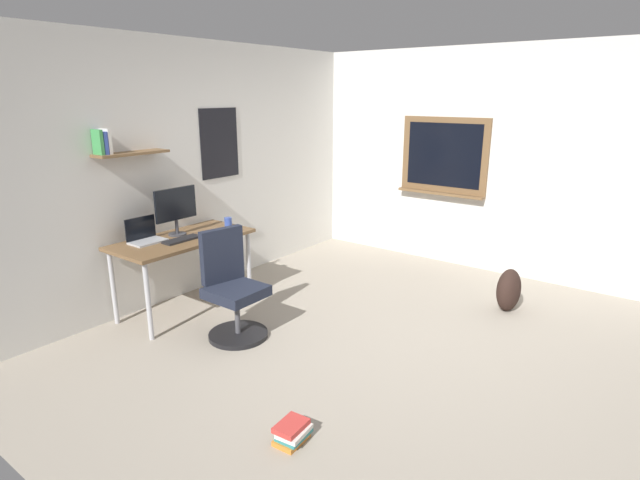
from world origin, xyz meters
The scene contains 12 objects.
ground_plane centered at (0.00, 0.00, 0.00)m, with size 5.20×5.20×0.00m, color #9E9384.
wall_back centered at (0.00, 2.45, 1.30)m, with size 5.00×0.30×2.60m.
wall_right centered at (2.45, 0.03, 1.30)m, with size 0.22×5.00×2.60m.
desk centered at (-0.56, 2.04, 0.67)m, with size 1.33×0.66×0.74m.
office_chair centered at (-0.66, 1.27, 0.41)m, with size 0.52×0.53×0.95m.
laptop centered at (-0.86, 2.20, 0.80)m, with size 0.31×0.21×0.23m.
monitor_primary centered at (-0.53, 2.15, 1.01)m, with size 0.46×0.17×0.46m.
keyboard centered at (-0.62, 1.96, 0.75)m, with size 0.37×0.13×0.02m, color black.
computer_mouse centered at (-0.34, 1.96, 0.76)m, with size 0.10×0.06×0.03m, color #262628.
coffee_mug centered at (0.01, 2.01, 0.79)m, with size 0.08×0.08×0.09m, color #334CA5.
backpack centered at (1.34, -0.50, 0.21)m, with size 0.32×0.22×0.43m, color black.
book_stack_on_floor centered at (-1.45, -0.08, 0.06)m, with size 0.23×0.19×0.13m.
Camera 1 is at (-3.46, -1.82, 2.07)m, focal length 28.36 mm.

